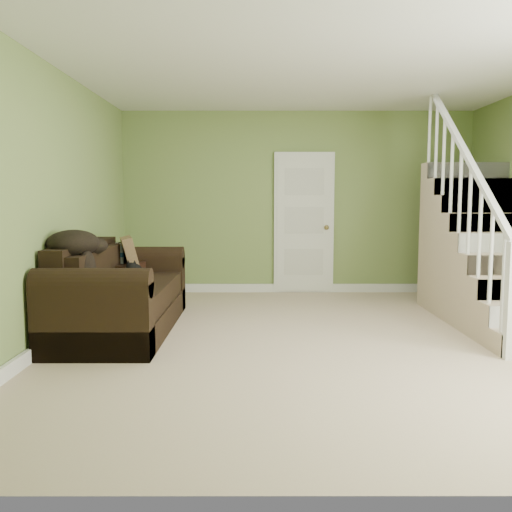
{
  "coord_description": "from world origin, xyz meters",
  "views": [
    {
      "loc": [
        -0.6,
        -5.1,
        1.35
      ],
      "look_at": [
        -0.59,
        0.14,
        0.8
      ],
      "focal_mm": 38.0,
      "sensor_mm": 36.0,
      "label": 1
    }
  ],
  "objects_px": {
    "sofa": "(118,297)",
    "cat": "(134,272)",
    "side_table": "(116,290)",
    "banana": "(117,289)"
  },
  "relations": [
    {
      "from": "sofa",
      "to": "cat",
      "type": "relative_size",
      "value": 4.77
    },
    {
      "from": "side_table",
      "to": "banana",
      "type": "distance_m",
      "value": 1.19
    },
    {
      "from": "sofa",
      "to": "cat",
      "type": "distance_m",
      "value": 0.34
    },
    {
      "from": "sofa",
      "to": "side_table",
      "type": "relative_size",
      "value": 2.7
    },
    {
      "from": "sofa",
      "to": "banana",
      "type": "xyz_separation_m",
      "value": [
        0.13,
        -0.5,
        0.17
      ]
    },
    {
      "from": "sofa",
      "to": "banana",
      "type": "bearing_deg",
      "value": -75.9
    },
    {
      "from": "side_table",
      "to": "banana",
      "type": "xyz_separation_m",
      "value": [
        0.31,
        -1.13,
        0.2
      ]
    },
    {
      "from": "cat",
      "to": "banana",
      "type": "height_order",
      "value": "cat"
    },
    {
      "from": "sofa",
      "to": "cat",
      "type": "height_order",
      "value": "sofa"
    },
    {
      "from": "side_table",
      "to": "cat",
      "type": "xyz_separation_m",
      "value": [
        0.3,
        -0.41,
        0.26
      ]
    }
  ]
}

